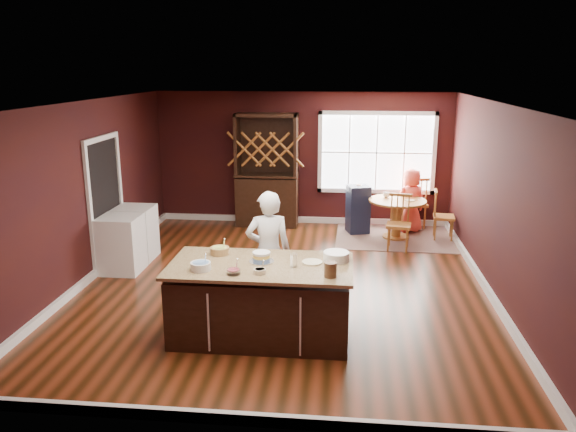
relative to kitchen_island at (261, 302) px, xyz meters
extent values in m
plane|color=#632713|center=(0.10, 1.69, -0.44)|extent=(7.00, 7.00, 0.00)
plane|color=white|center=(0.10, 1.69, 2.26)|extent=(7.00, 7.00, 0.00)
plane|color=#34100B|center=(0.10, 5.19, 0.91)|extent=(6.00, 0.00, 6.00)
plane|color=#34100B|center=(0.10, -1.81, 0.91)|extent=(6.00, 0.00, 6.00)
plane|color=#34100B|center=(-2.90, 1.69, 0.91)|extent=(0.00, 7.00, 7.00)
plane|color=#34100B|center=(3.10, 1.69, 0.91)|extent=(0.00, 7.00, 7.00)
cube|color=black|center=(0.00, 0.00, -0.02)|extent=(2.10, 1.06, 0.83)
cube|color=tan|center=(0.00, 0.00, 0.46)|extent=(2.18, 1.14, 0.04)
cylinder|color=brown|center=(1.97, 4.25, -0.42)|extent=(0.50, 0.50, 0.04)
cylinder|color=brown|center=(1.97, 4.25, -0.08)|extent=(0.18, 0.18, 0.67)
cylinder|color=brown|center=(1.97, 4.25, 0.29)|extent=(1.08, 1.08, 0.04)
imported|color=silver|center=(-0.01, 0.76, 0.38)|extent=(0.67, 0.50, 1.64)
cylinder|color=white|center=(-0.66, -0.26, 0.53)|extent=(0.24, 0.24, 0.09)
cylinder|color=olive|center=(-0.56, 0.31, 0.53)|extent=(0.24, 0.24, 0.09)
cylinder|color=silver|center=(-0.26, -0.36, 0.51)|extent=(0.16, 0.16, 0.06)
cylinder|color=beige|center=(0.03, -0.30, 0.51)|extent=(0.14, 0.14, 0.05)
cylinder|color=silver|center=(0.40, -0.06, 0.56)|extent=(0.08, 0.08, 0.17)
cylinder|color=#F6EFBD|center=(0.60, 0.11, 0.49)|extent=(0.24, 0.24, 0.02)
cylinder|color=silver|center=(0.89, 0.22, 0.53)|extent=(0.31, 0.31, 0.11)
cylinder|color=brown|center=(0.83, -0.33, 0.57)|extent=(0.14, 0.14, 0.17)
cube|color=brown|center=(1.97, 4.25, -0.43)|extent=(2.30, 1.80, 0.01)
imported|color=#EF4C3C|center=(2.27, 4.67, 0.20)|extent=(0.74, 0.64, 1.27)
cylinder|color=beige|center=(2.20, 4.19, 0.32)|extent=(0.19, 0.19, 0.01)
imported|color=white|center=(1.77, 4.43, 0.36)|extent=(0.14, 0.14, 0.10)
cube|color=black|center=(-0.60, 4.91, 0.70)|extent=(1.25, 0.52, 2.29)
cube|color=silver|center=(-2.54, 1.97, 0.01)|extent=(0.62, 0.60, 0.91)
cube|color=white|center=(-2.54, 2.61, 0.01)|extent=(0.62, 0.60, 0.90)
camera|label=1|loc=(0.96, -6.20, 2.75)|focal=35.00mm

